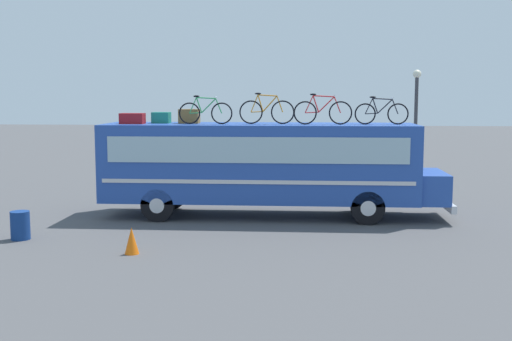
{
  "coord_description": "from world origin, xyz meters",
  "views": [
    {
      "loc": [
        1.35,
        -20.12,
        3.9
      ],
      "look_at": [
        -0.1,
        0.0,
        1.48
      ],
      "focal_mm": 44.68,
      "sensor_mm": 36.0,
      "label": 1
    }
  ],
  "objects_px": {
    "traffic_cone": "(132,241)",
    "rooftop_bicycle_2": "(267,111)",
    "bus": "(265,163)",
    "luggage_bag_1": "(132,119)",
    "rooftop_bicycle_4": "(381,113)",
    "street_lamp": "(416,119)",
    "rooftop_bicycle_1": "(205,112)",
    "rooftop_bicycle_3": "(323,112)",
    "luggage_bag_3": "(189,116)",
    "trash_bin": "(20,225)",
    "luggage_bag_2": "(161,118)"
  },
  "relations": [
    {
      "from": "bus",
      "to": "trash_bin",
      "type": "xyz_separation_m",
      "value": [
        -6.38,
        -3.77,
        -1.33
      ]
    },
    {
      "from": "traffic_cone",
      "to": "street_lamp",
      "type": "bearing_deg",
      "value": 50.46
    },
    {
      "from": "rooftop_bicycle_1",
      "to": "street_lamp",
      "type": "xyz_separation_m",
      "value": [
        7.49,
        5.63,
        -0.4
      ]
    },
    {
      "from": "rooftop_bicycle_4",
      "to": "traffic_cone",
      "type": "height_order",
      "value": "rooftop_bicycle_4"
    },
    {
      "from": "traffic_cone",
      "to": "rooftop_bicycle_2",
      "type": "bearing_deg",
      "value": 58.8
    },
    {
      "from": "rooftop_bicycle_3",
      "to": "trash_bin",
      "type": "relative_size",
      "value": 2.35
    },
    {
      "from": "rooftop_bicycle_4",
      "to": "street_lamp",
      "type": "bearing_deg",
      "value": 69.79
    },
    {
      "from": "luggage_bag_3",
      "to": "rooftop_bicycle_3",
      "type": "height_order",
      "value": "rooftop_bicycle_3"
    },
    {
      "from": "luggage_bag_1",
      "to": "rooftop_bicycle_1",
      "type": "distance_m",
      "value": 2.36
    },
    {
      "from": "rooftop_bicycle_2",
      "to": "traffic_cone",
      "type": "distance_m",
      "value": 6.6
    },
    {
      "from": "bus",
      "to": "luggage_bag_1",
      "type": "bearing_deg",
      "value": -176.68
    },
    {
      "from": "luggage_bag_1",
      "to": "luggage_bag_3",
      "type": "relative_size",
      "value": 1.18
    },
    {
      "from": "luggage_bag_1",
      "to": "street_lamp",
      "type": "relative_size",
      "value": 0.15
    },
    {
      "from": "bus",
      "to": "luggage_bag_3",
      "type": "height_order",
      "value": "luggage_bag_3"
    },
    {
      "from": "rooftop_bicycle_3",
      "to": "rooftop_bicycle_1",
      "type": "bearing_deg",
      "value": 179.85
    },
    {
      "from": "rooftop_bicycle_4",
      "to": "trash_bin",
      "type": "xyz_separation_m",
      "value": [
        -10.01,
        -3.62,
        -2.95
      ]
    },
    {
      "from": "rooftop_bicycle_3",
      "to": "rooftop_bicycle_4",
      "type": "bearing_deg",
      "value": 5.04
    },
    {
      "from": "luggage_bag_3",
      "to": "trash_bin",
      "type": "xyz_separation_m",
      "value": [
        -3.93,
        -4.02,
        -2.81
      ]
    },
    {
      "from": "luggage_bag_2",
      "to": "street_lamp",
      "type": "distance_m",
      "value": 10.33
    },
    {
      "from": "rooftop_bicycle_2",
      "to": "rooftop_bicycle_3",
      "type": "distance_m",
      "value": 1.76
    },
    {
      "from": "bus",
      "to": "rooftop_bicycle_3",
      "type": "xyz_separation_m",
      "value": [
        1.81,
        -0.31,
        1.66
      ]
    },
    {
      "from": "trash_bin",
      "to": "traffic_cone",
      "type": "xyz_separation_m",
      "value": [
        3.42,
        -1.33,
        -0.05
      ]
    },
    {
      "from": "trash_bin",
      "to": "street_lamp",
      "type": "relative_size",
      "value": 0.16
    },
    {
      "from": "traffic_cone",
      "to": "rooftop_bicycle_4",
      "type": "bearing_deg",
      "value": 36.91
    },
    {
      "from": "trash_bin",
      "to": "rooftop_bicycle_2",
      "type": "bearing_deg",
      "value": 29.69
    },
    {
      "from": "rooftop_bicycle_2",
      "to": "street_lamp",
      "type": "distance_m",
      "value": 7.79
    },
    {
      "from": "luggage_bag_2",
      "to": "rooftop_bicycle_1",
      "type": "bearing_deg",
      "value": -22.03
    },
    {
      "from": "luggage_bag_3",
      "to": "street_lamp",
      "type": "bearing_deg",
      "value": 32.11
    },
    {
      "from": "trash_bin",
      "to": "luggage_bag_2",
      "type": "bearing_deg",
      "value": 53.78
    },
    {
      "from": "rooftop_bicycle_3",
      "to": "trash_bin",
      "type": "distance_m",
      "value": 9.38
    },
    {
      "from": "bus",
      "to": "rooftop_bicycle_3",
      "type": "relative_size",
      "value": 6.02
    },
    {
      "from": "rooftop_bicycle_2",
      "to": "rooftop_bicycle_3",
      "type": "xyz_separation_m",
      "value": [
        1.74,
        -0.22,
        -0.01
      ]
    },
    {
      "from": "bus",
      "to": "rooftop_bicycle_3",
      "type": "distance_m",
      "value": 2.47
    },
    {
      "from": "luggage_bag_2",
      "to": "trash_bin",
      "type": "bearing_deg",
      "value": -126.22
    },
    {
      "from": "street_lamp",
      "to": "luggage_bag_1",
      "type": "bearing_deg",
      "value": -150.44
    },
    {
      "from": "rooftop_bicycle_4",
      "to": "traffic_cone",
      "type": "distance_m",
      "value": 8.78
    },
    {
      "from": "rooftop_bicycle_2",
      "to": "traffic_cone",
      "type": "height_order",
      "value": "rooftop_bicycle_2"
    },
    {
      "from": "rooftop_bicycle_4",
      "to": "traffic_cone",
      "type": "bearing_deg",
      "value": -143.09
    },
    {
      "from": "rooftop_bicycle_1",
      "to": "rooftop_bicycle_3",
      "type": "height_order",
      "value": "rooftop_bicycle_3"
    },
    {
      "from": "rooftop_bicycle_4",
      "to": "bus",
      "type": "bearing_deg",
      "value": 177.71
    },
    {
      "from": "luggage_bag_1",
      "to": "rooftop_bicycle_3",
      "type": "bearing_deg",
      "value": -0.6
    },
    {
      "from": "rooftop_bicycle_2",
      "to": "traffic_cone",
      "type": "relative_size",
      "value": 2.6
    },
    {
      "from": "rooftop_bicycle_1",
      "to": "traffic_cone",
      "type": "relative_size",
      "value": 2.54
    },
    {
      "from": "luggage_bag_1",
      "to": "traffic_cone",
      "type": "xyz_separation_m",
      "value": [
        1.22,
        -4.86,
        -2.8
      ]
    },
    {
      "from": "rooftop_bicycle_1",
      "to": "rooftop_bicycle_4",
      "type": "height_order",
      "value": "rooftop_bicycle_1"
    },
    {
      "from": "traffic_cone",
      "to": "rooftop_bicycle_1",
      "type": "bearing_deg",
      "value": 76.82
    },
    {
      "from": "rooftop_bicycle_2",
      "to": "traffic_cone",
      "type": "xyz_separation_m",
      "value": [
        -3.04,
        -5.01,
        -3.04
      ]
    },
    {
      "from": "rooftop_bicycle_2",
      "to": "rooftop_bicycle_4",
      "type": "bearing_deg",
      "value": -0.95
    },
    {
      "from": "luggage_bag_3",
      "to": "rooftop_bicycle_2",
      "type": "xyz_separation_m",
      "value": [
        2.52,
        -0.34,
        0.18
      ]
    },
    {
      "from": "luggage_bag_3",
      "to": "rooftop_bicycle_1",
      "type": "bearing_deg",
      "value": -41.93
    }
  ]
}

